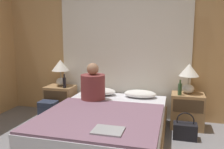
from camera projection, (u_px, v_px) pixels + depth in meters
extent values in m
cube|color=tan|center=(124.00, 46.00, 4.14)|extent=(4.55, 0.06, 2.50)
cube|color=white|center=(123.00, 57.00, 4.11)|extent=(2.27, 0.03, 2.14)
cube|color=#99754C|center=(106.00, 132.00, 3.25)|extent=(1.55, 2.04, 0.25)
cube|color=silver|center=(106.00, 117.00, 3.21)|extent=(1.51, 2.00, 0.18)
cube|color=#A87F51|center=(61.00, 101.00, 4.26)|extent=(0.49, 0.37, 0.54)
cube|color=#4C3823|center=(55.00, 96.00, 4.05)|extent=(0.43, 0.02, 0.20)
cube|color=#A87F51|center=(187.00, 111.00, 3.70)|extent=(0.49, 0.37, 0.54)
cube|color=#4C3823|center=(188.00, 106.00, 3.50)|extent=(0.43, 0.02, 0.20)
ellipsoid|color=silver|center=(61.00, 82.00, 4.24)|extent=(0.18, 0.18, 0.14)
cylinder|color=#B2A893|center=(61.00, 74.00, 4.21)|extent=(0.02, 0.02, 0.13)
cone|color=white|center=(60.00, 65.00, 4.19)|extent=(0.30, 0.30, 0.19)
ellipsoid|color=silver|center=(188.00, 89.00, 3.68)|extent=(0.18, 0.18, 0.14)
cylinder|color=#B2A893|center=(189.00, 80.00, 3.66)|extent=(0.02, 0.02, 0.13)
cone|color=white|center=(189.00, 70.00, 3.63)|extent=(0.30, 0.30, 0.19)
ellipsoid|color=white|center=(101.00, 91.00, 4.05)|extent=(0.53, 0.32, 0.12)
ellipsoid|color=white|center=(140.00, 94.00, 3.88)|extent=(0.53, 0.32, 0.12)
cube|color=slate|center=(99.00, 117.00, 2.91)|extent=(1.49, 1.39, 0.03)
cylinder|color=brown|center=(93.00, 88.00, 3.67)|extent=(0.38, 0.38, 0.41)
sphere|color=#A87A5B|center=(93.00, 69.00, 3.62)|extent=(0.18, 0.18, 0.18)
cylinder|color=black|center=(64.00, 83.00, 4.07)|extent=(0.06, 0.06, 0.18)
cylinder|color=black|center=(64.00, 76.00, 4.05)|extent=(0.02, 0.02, 0.06)
cylinder|color=#2D4C28|center=(180.00, 89.00, 3.58)|extent=(0.06, 0.06, 0.18)
cylinder|color=#2D4C28|center=(180.00, 82.00, 3.56)|extent=(0.02, 0.02, 0.06)
cube|color=#9EA0A5|center=(108.00, 131.00, 2.45)|extent=(0.32, 0.25, 0.02)
cube|color=#333D56|center=(48.00, 112.00, 3.93)|extent=(0.29, 0.20, 0.36)
cube|color=#283045|center=(47.00, 104.00, 3.89)|extent=(0.26, 0.21, 0.08)
cube|color=black|center=(185.00, 131.00, 3.32)|extent=(0.32, 0.20, 0.22)
torus|color=black|center=(185.00, 121.00, 3.30)|extent=(0.24, 0.02, 0.24)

